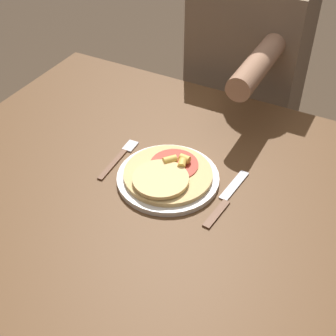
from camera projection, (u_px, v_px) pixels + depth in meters
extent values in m
cube|color=brown|center=(153.00, 191.00, 1.16)|extent=(1.20, 0.99, 0.03)
cylinder|color=brown|center=(91.00, 152.00, 1.90)|extent=(0.06, 0.06, 0.74)
cylinder|color=silver|center=(168.00, 178.00, 1.16)|extent=(0.26, 0.26, 0.01)
cylinder|color=tan|center=(168.00, 174.00, 1.16)|extent=(0.22, 0.22, 0.01)
cylinder|color=#9E2819|center=(174.00, 164.00, 1.17)|extent=(0.12, 0.12, 0.00)
cylinder|color=#DDB771|center=(161.00, 178.00, 1.12)|extent=(0.14, 0.14, 0.01)
cylinder|color=gold|center=(170.00, 160.00, 1.17)|extent=(0.04, 0.04, 0.02)
cylinder|color=gold|center=(185.00, 159.00, 1.17)|extent=(0.03, 0.02, 0.02)
cylinder|color=gold|center=(182.00, 164.00, 1.16)|extent=(0.03, 0.03, 0.02)
cube|color=brown|center=(113.00, 164.00, 1.21)|extent=(0.02, 0.13, 0.00)
cube|color=silver|center=(130.00, 146.00, 1.27)|extent=(0.03, 0.05, 0.00)
cube|color=brown|center=(216.00, 214.00, 1.08)|extent=(0.03, 0.10, 0.00)
cube|color=silver|center=(234.00, 185.00, 1.15)|extent=(0.03, 0.12, 0.00)
cylinder|color=#2D2D38|center=(214.00, 171.00, 1.98)|extent=(0.11, 0.11, 0.51)
cylinder|color=#2D2D38|center=(252.00, 183.00, 1.91)|extent=(0.11, 0.11, 0.51)
cube|color=#75604C|center=(247.00, 61.00, 1.60)|extent=(0.38, 0.22, 0.55)
cylinder|color=#8E664C|center=(257.00, 66.00, 1.30)|extent=(0.07, 0.30, 0.07)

